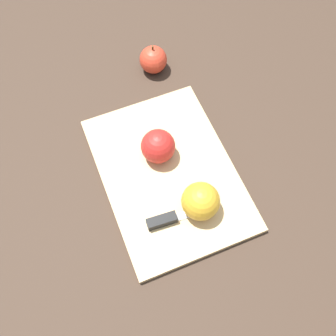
{
  "coord_description": "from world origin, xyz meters",
  "views": [
    {
      "loc": [
        0.35,
        -0.18,
        0.81
      ],
      "look_at": [
        0.0,
        0.0,
        0.04
      ],
      "focal_mm": 42.0,
      "sensor_mm": 36.0,
      "label": 1
    }
  ],
  "objects": [
    {
      "name": "knife",
      "position": [
        0.1,
        -0.06,
        0.02
      ],
      "size": [
        0.04,
        0.15,
        0.02
      ],
      "rotation": [
        0.0,
        0.0,
        1.43
      ],
      "color": "silver",
      "rests_on": "cutting_board"
    },
    {
      "name": "ground_plane",
      "position": [
        0.0,
        0.0,
        0.0
      ],
      "size": [
        4.0,
        4.0,
        0.0
      ],
      "primitive_type": "plane",
      "color": "#38281E"
    },
    {
      "name": "apple_whole",
      "position": [
        -0.3,
        0.11,
        0.04
      ],
      "size": [
        0.07,
        0.07,
        0.08
      ],
      "color": "red",
      "rests_on": "ground_plane"
    },
    {
      "name": "cutting_board",
      "position": [
        0.0,
        0.0,
        0.01
      ],
      "size": [
        0.43,
        0.32,
        0.02
      ],
      "color": "tan",
      "rests_on": "ground_plane"
    },
    {
      "name": "apple_half_left",
      "position": [
        -0.05,
        0.0,
        0.05
      ],
      "size": [
        0.08,
        0.08,
        0.08
      ],
      "rotation": [
        0.0,
        0.0,
        0.67
      ],
      "color": "red",
      "rests_on": "cutting_board"
    },
    {
      "name": "apple_half_right",
      "position": [
        0.11,
        0.02,
        0.06
      ],
      "size": [
        0.08,
        0.08,
        0.08
      ],
      "rotation": [
        0.0,
        0.0,
        4.25
      ],
      "color": "gold",
      "rests_on": "cutting_board"
    }
  ]
}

